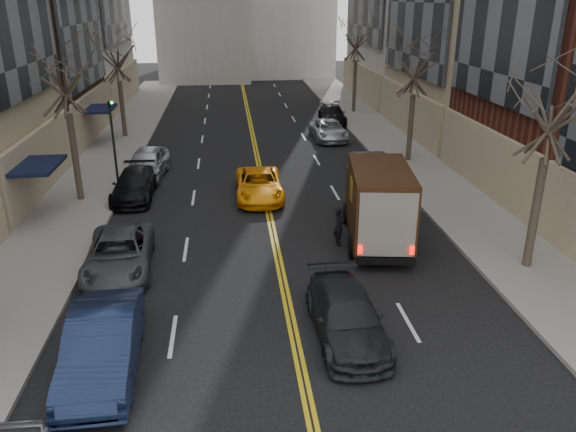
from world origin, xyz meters
name	(u,v)px	position (x,y,z in m)	size (l,w,h in m)	color
sidewalk_left	(106,160)	(-9.00, 27.00, 0.07)	(4.00, 66.00, 0.15)	slate
sidewalk_right	(401,152)	(9.00, 27.00, 0.07)	(4.00, 66.00, 0.15)	slate
tree_lf_mid	(61,59)	(-8.80, 20.00, 6.60)	(3.20, 3.20, 8.91)	#382D23
tree_lf_far	(116,47)	(-8.80, 33.00, 6.02)	(3.20, 3.20, 8.12)	#382D23
tree_rt_near	(557,87)	(8.80, 11.00, 6.45)	(3.20, 3.20, 8.71)	#382D23
tree_rt_mid	(416,54)	(8.80, 25.00, 6.17)	(3.20, 3.20, 8.32)	#382D23
tree_rt_far	(357,28)	(8.80, 40.00, 6.74)	(3.20, 3.20, 9.11)	#382D23
traffic_signal	(113,133)	(-7.39, 22.00, 2.82)	(0.29, 0.26, 4.70)	black
ups_truck	(378,204)	(4.03, 13.97, 1.60)	(2.96, 6.02, 3.17)	black
observer_sedan	(347,316)	(1.48, 7.45, 0.67)	(1.98, 4.63, 1.33)	black
taxi	(259,185)	(-0.30, 19.67, 0.66)	(2.20, 4.78, 1.33)	#FF9E0A
pedestrian	(339,226)	(2.47, 13.79, 0.79)	(0.57, 0.38, 1.57)	black
parked_lf_b	(103,345)	(-5.10, 6.52, 0.80)	(1.70, 4.87, 1.60)	#121D3B
parked_lf_c	(119,254)	(-5.70, 12.39, 0.67)	(2.23, 4.83, 1.34)	#43454A
parked_lf_d	(134,185)	(-6.30, 20.26, 0.66)	(1.86, 4.58, 1.33)	black
parked_lf_e	(147,163)	(-6.09, 23.61, 0.79)	(1.87, 4.65, 1.58)	#ADB0B5
parked_rt_a	(371,170)	(5.60, 21.12, 0.77)	(1.62, 4.65, 1.53)	#45474C
parked_rt_b	(329,130)	(5.10, 31.04, 0.65)	(2.15, 4.67, 1.30)	#B6BABF
parked_rt_c	(332,114)	(6.30, 36.30, 0.67)	(1.88, 4.62, 1.34)	black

